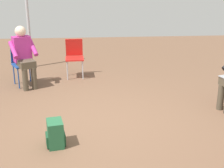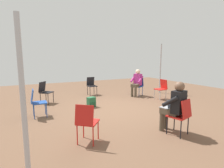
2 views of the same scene
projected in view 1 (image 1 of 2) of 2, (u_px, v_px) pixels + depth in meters
name	position (u px, v px, depth m)	size (l,w,h in m)	color
ground_plane	(97.00, 125.00, 4.78)	(15.05, 15.05, 0.00)	brown
chair_southeast	(22.00, 61.00, 6.48)	(0.55, 0.57, 0.85)	#1E4799
chair_south	(74.00, 55.00, 7.00)	(0.42, 0.45, 0.85)	red
person_in_magenta	(24.00, 54.00, 6.28)	(0.62, 0.62, 1.24)	#4C4233
backpack_near_laptop_user	(55.00, 135.00, 4.14)	(0.28, 0.31, 0.36)	#235B38
tent_pole_near	(28.00, 18.00, 7.51)	(0.07, 0.07, 2.45)	#B2B2B7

